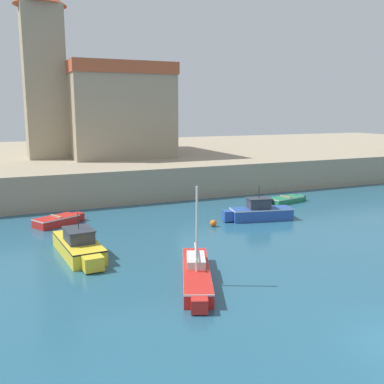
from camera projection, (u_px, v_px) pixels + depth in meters
name	position (u px, v px, depth m)	size (l,w,h in m)	color
quay_seawall	(103.00, 161.00, 55.65)	(120.00, 40.00, 2.87)	gray
motorboat_yellow_0	(79.00, 246.00, 24.15)	(2.13, 5.88, 2.42)	yellow
sailboat_red_1	(196.00, 273.00, 20.48)	(3.40, 6.41, 4.52)	red
dinghy_green_3	(287.00, 199.00, 38.13)	(3.95, 1.99, 0.55)	#237A4C
motorboat_blue_6	(259.00, 212.00, 32.02)	(5.12, 2.33, 2.50)	#284C9E
dinghy_red_7	(58.00, 220.00, 30.67)	(3.64, 2.57, 0.67)	red
mooring_buoy	(213.00, 223.00, 30.28)	(0.46, 0.46, 0.46)	orange
church	(100.00, 105.00, 49.71)	(14.90, 16.44, 16.92)	gray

